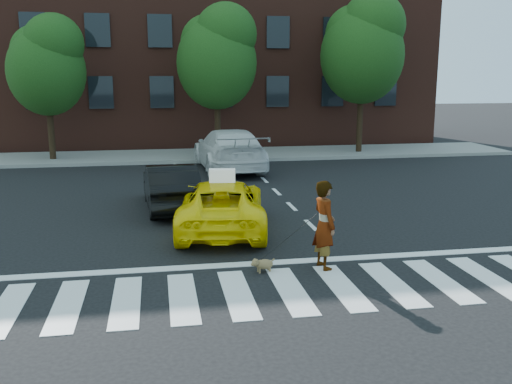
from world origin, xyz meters
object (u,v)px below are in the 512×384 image
at_px(white_suv, 229,149).
at_px(woman, 324,225).
at_px(dog, 262,264).
at_px(tree_left, 47,62).
at_px(taxi, 222,205).
at_px(tree_mid, 217,53).
at_px(tree_right, 363,45).
at_px(black_sedan, 171,186).

height_order(white_suv, woman, woman).
bearing_deg(dog, tree_left, 101.82).
xyz_separation_m(taxi, dog, (0.43, -3.39, -0.47)).
xyz_separation_m(white_suv, woman, (0.36, -12.49, 0.07)).
bearing_deg(white_suv, tree_mid, -92.24).
relative_size(taxi, dog, 8.88).
relative_size(tree_mid, tree_right, 0.92).
bearing_deg(tree_left, tree_right, -0.00).
xyz_separation_m(black_sedan, dog, (1.66, -5.93, -0.50)).
distance_m(taxi, woman, 3.79).
bearing_deg(black_sedan, tree_left, -67.49).
bearing_deg(tree_mid, white_suv, -88.94).
xyz_separation_m(tree_right, dog, (-7.88, -15.92, -5.09)).
distance_m(black_sedan, dog, 6.17).
bearing_deg(woman, black_sedan, 15.91).
distance_m(tree_right, white_suv, 8.90).
bearing_deg(white_suv, black_sedan, 65.21).
relative_size(black_sedan, dog, 7.84).
bearing_deg(tree_right, taxi, -123.53).
height_order(tree_left, dog, tree_left).
bearing_deg(dog, tree_mid, 76.09).
bearing_deg(woman, tree_mid, -9.16).
relative_size(tree_right, taxi, 1.66).
xyz_separation_m(tree_mid, dog, (-0.88, -15.92, -4.68)).
relative_size(tree_mid, black_sedan, 1.74).
bearing_deg(black_sedan, woman, 112.67).
height_order(tree_right, woman, tree_right).
bearing_deg(dog, white_suv, 74.95).
height_order(taxi, black_sedan, black_sedan).
bearing_deg(taxi, tree_left, -56.20).
bearing_deg(white_suv, tree_left, -27.52).
distance_m(tree_mid, white_suv, 5.25).
height_order(tree_mid, tree_right, tree_right).
xyz_separation_m(taxi, white_suv, (1.37, 9.13, 0.21)).
bearing_deg(tree_mid, taxi, -95.95).
bearing_deg(white_suv, taxi, 78.18).
relative_size(tree_left, tree_mid, 0.92).
height_order(black_sedan, woman, woman).
xyz_separation_m(tree_right, woman, (-6.58, -15.90, -4.34)).
xyz_separation_m(tree_left, woman, (7.92, -15.90, -3.52)).
relative_size(woman, dog, 3.55).
bearing_deg(woman, dog, 80.54).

